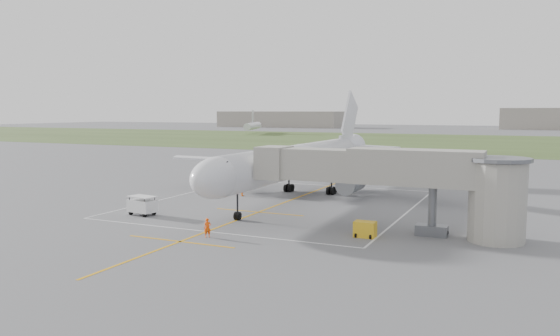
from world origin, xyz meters
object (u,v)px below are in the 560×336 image
at_px(ramp_worker_wing, 243,189).
at_px(ramp_worker_nose, 208,228).
at_px(jet_bridge, 406,178).
at_px(baggage_cart, 142,205).
at_px(airliner, 299,161).
at_px(gpu_unit, 365,229).

bearing_deg(ramp_worker_wing, ramp_worker_nose, 161.99).
bearing_deg(jet_bridge, ramp_worker_nose, -150.21).
xyz_separation_m(baggage_cart, ramp_worker_nose, (11.13, -5.57, -0.19)).
distance_m(airliner, baggage_cart, 19.97).
bearing_deg(ramp_worker_nose, baggage_cart, 118.79).
relative_size(airliner, ramp_worker_nose, 29.32).
distance_m(airliner, ramp_worker_wing, 7.73).
distance_m(baggage_cart, ramp_worker_nose, 12.45).
height_order(jet_bridge, baggage_cart, jet_bridge).
height_order(airliner, gpu_unit, airliner).
bearing_deg(airliner, ramp_worker_wing, -164.94).
xyz_separation_m(jet_bridge, baggage_cart, (-25.65, -2.74, -3.76)).
distance_m(baggage_cart, ramp_worker_wing, 15.55).
height_order(jet_bridge, ramp_worker_nose, jet_bridge).
xyz_separation_m(airliner, jet_bridge, (15.72, -14.25, 0.35)).
relative_size(jet_bridge, baggage_cart, 7.82).
bearing_deg(gpu_unit, jet_bridge, 47.25).
xyz_separation_m(ramp_worker_nose, ramp_worker_wing, (-7.86, 20.77, 0.10)).
xyz_separation_m(airliner, baggage_cart, (-9.92, -16.99, -3.41)).
relative_size(jet_bridge, ramp_worker_wing, 13.11).
height_order(baggage_cart, ramp_worker_wing, baggage_cart).
relative_size(gpu_unit, baggage_cart, 0.59).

